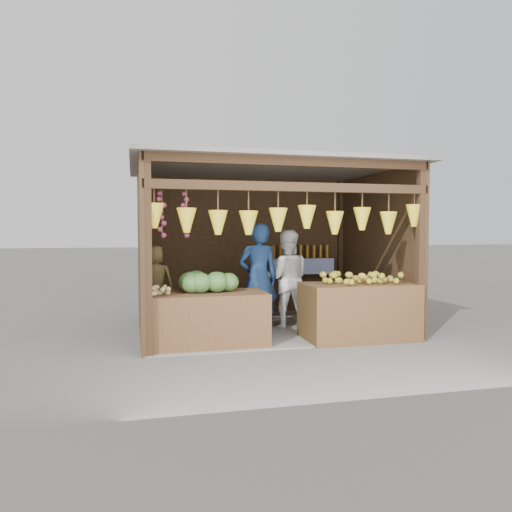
{
  "coord_description": "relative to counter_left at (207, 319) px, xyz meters",
  "views": [
    {
      "loc": [
        -2.12,
        -7.88,
        1.62
      ],
      "look_at": [
        -0.19,
        -0.1,
        1.2
      ],
      "focal_mm": 35.0,
      "sensor_mm": 36.0,
      "label": 1
    }
  ],
  "objects": [
    {
      "name": "ground",
      "position": [
        1.12,
        0.99,
        -0.37
      ],
      "size": [
        80.0,
        80.0,
        0.0
      ],
      "primitive_type": "plane",
      "color": "#514F49",
      "rests_on": "ground"
    },
    {
      "name": "stall_structure",
      "position": [
        1.09,
        0.95,
        1.29
      ],
      "size": [
        4.3,
        3.3,
        2.66
      ],
      "color": "slate",
      "rests_on": "ground"
    },
    {
      "name": "back_shelf",
      "position": [
        2.17,
        2.27,
        0.5
      ],
      "size": [
        1.25,
        0.32,
        1.32
      ],
      "color": "#382314",
      "rests_on": "ground"
    },
    {
      "name": "counter_left",
      "position": [
        0.0,
        0.0,
        0.0
      ],
      "size": [
        1.64,
        0.85,
        0.74
      ],
      "primitive_type": "cube",
      "color": "#4D2D19",
      "rests_on": "ground"
    },
    {
      "name": "counter_right",
      "position": [
        2.24,
        -0.14,
        0.04
      ],
      "size": [
        1.64,
        0.85,
        0.83
      ],
      "primitive_type": "cube",
      "color": "#463017",
      "rests_on": "ground"
    },
    {
      "name": "stool",
      "position": [
        -0.67,
        0.98,
        -0.24
      ],
      "size": [
        0.29,
        0.29,
        0.27
      ],
      "primitive_type": "cube",
      "color": "black",
      "rests_on": "ground"
    },
    {
      "name": "man_standing",
      "position": [
        0.89,
        0.6,
        0.49
      ],
      "size": [
        0.63,
        0.42,
        1.73
      ],
      "primitive_type": "imported",
      "rotation": [
        0.0,
        0.0,
        3.13
      ],
      "color": "navy",
      "rests_on": "ground"
    },
    {
      "name": "woman_standing",
      "position": [
        1.45,
        0.93,
        0.44
      ],
      "size": [
        0.9,
        0.77,
        1.62
      ],
      "primitive_type": "imported",
      "rotation": [
        0.0,
        0.0,
        2.93
      ],
      "color": "silver",
      "rests_on": "ground"
    },
    {
      "name": "vendor_seated",
      "position": [
        -0.67,
        0.98,
        0.45
      ],
      "size": [
        0.6,
        0.44,
        1.12
      ],
      "primitive_type": "imported",
      "rotation": [
        0.0,
        0.0,
        2.97
      ],
      "color": "brown",
      "rests_on": "stool"
    },
    {
      "name": "melon_pile",
      "position": [
        0.0,
        0.07,
        0.53
      ],
      "size": [
        1.0,
        0.5,
        0.32
      ],
      "primitive_type": null,
      "color": "#134412",
      "rests_on": "counter_left"
    },
    {
      "name": "tanfruit_pile",
      "position": [
        -0.65,
        -0.06,
        0.44
      ],
      "size": [
        0.34,
        0.4,
        0.13
      ],
      "primitive_type": null,
      "color": "tan",
      "rests_on": "counter_left"
    },
    {
      "name": "mango_pile",
      "position": [
        2.27,
        -0.12,
        0.57
      ],
      "size": [
        1.4,
        0.64,
        0.22
      ],
      "primitive_type": null,
      "color": "#C17619",
      "rests_on": "counter_right"
    }
  ]
}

